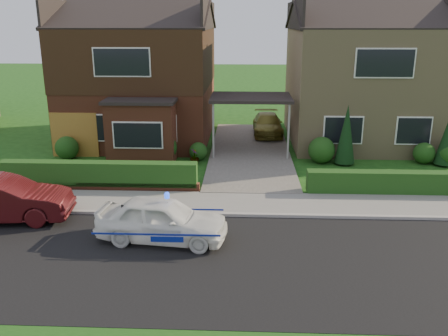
{
  "coord_description": "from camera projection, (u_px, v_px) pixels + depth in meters",
  "views": [
    {
      "loc": [
        -0.31,
        -11.38,
        6.18
      ],
      "look_at": [
        -0.95,
        3.5,
        1.53
      ],
      "focal_mm": 38.0,
      "sensor_mm": 36.0,
      "label": 1
    }
  ],
  "objects": [
    {
      "name": "potted_plant_c",
      "position": [
        194.0,
        157.0,
        21.11
      ],
      "size": [
        0.48,
        0.48,
        0.71
      ],
      "primitive_type": "imported",
      "rotation": [
        0.0,
        0.0,
        1.81
      ],
      "color": "gray",
      "rests_on": "ground"
    },
    {
      "name": "carport_link",
      "position": [
        251.0,
        99.0,
        22.33
      ],
      "size": [
        3.8,
        3.0,
        2.77
      ],
      "color": "black",
      "rests_on": "ground"
    },
    {
      "name": "potted_plant_b",
      "position": [
        187.0,
        176.0,
        18.38
      ],
      "size": [
        0.53,
        0.48,
        0.81
      ],
      "primitive_type": "imported",
      "rotation": [
        0.0,
        0.0,
        0.31
      ],
      "color": "gray",
      "rests_on": "ground"
    },
    {
      "name": "kerb",
      "position": [
        252.0,
        215.0,
        15.57
      ],
      "size": [
        60.0,
        0.16,
        0.12
      ],
      "primitive_type": "cube",
      "color": "#9E9993",
      "rests_on": "ground"
    },
    {
      "name": "driveway",
      "position": [
        250.0,
        151.0,
        23.15
      ],
      "size": [
        3.8,
        12.0,
        0.12
      ],
      "primitive_type": "cube",
      "color": "#666059",
      "rests_on": "ground"
    },
    {
      "name": "house_right",
      "position": [
        362.0,
        71.0,
        24.69
      ],
      "size": [
        7.5,
        8.06,
        7.25
      ],
      "color": "tan",
      "rests_on": "ground"
    },
    {
      "name": "driveway_car",
      "position": [
        268.0,
        124.0,
        26.26
      ],
      "size": [
        1.6,
        3.87,
        1.12
      ],
      "primitive_type": "imported",
      "rotation": [
        0.0,
        0.0,
        0.01
      ],
      "color": "olive",
      "rests_on": "driveway"
    },
    {
      "name": "shrub_right_near",
      "position": [
        322.0,
        150.0,
        21.33
      ],
      "size": [
        1.2,
        1.2,
        1.2
      ],
      "primitive_type": "sphere",
      "color": "#123611",
      "rests_on": "ground"
    },
    {
      "name": "conifer_b",
      "position": [
        447.0,
        142.0,
        20.77
      ],
      "size": [
        0.9,
        0.9,
        2.2
      ],
      "primitive_type": "cone",
      "color": "black",
      "rests_on": "ground"
    },
    {
      "name": "shrub_right_mid",
      "position": [
        424.0,
        153.0,
        21.27
      ],
      "size": [
        0.96,
        0.96,
        0.96
      ],
      "primitive_type": "sphere",
      "color": "#123611",
      "rests_on": "ground"
    },
    {
      "name": "shrub_left_near",
      "position": [
        198.0,
        151.0,
        21.81
      ],
      "size": [
        0.84,
        0.84,
        0.84
      ],
      "primitive_type": "sphere",
      "color": "#123611",
      "rests_on": "ground"
    },
    {
      "name": "garage_door",
      "position": [
        75.0,
        135.0,
        22.2
      ],
      "size": [
        2.2,
        0.1,
        2.1
      ],
      "primitive_type": "cube",
      "color": "brown",
      "rests_on": "ground"
    },
    {
      "name": "conifer_a",
      "position": [
        346.0,
        136.0,
        20.89
      ],
      "size": [
        0.9,
        0.9,
        2.6
      ],
      "primitive_type": "cone",
      "color": "black",
      "rests_on": "ground"
    },
    {
      "name": "sidewalk",
      "position": [
        252.0,
        204.0,
        16.57
      ],
      "size": [
        60.0,
        2.0,
        0.1
      ],
      "primitive_type": "cube",
      "color": "slate",
      "rests_on": "ground"
    },
    {
      "name": "shrub_left_far",
      "position": [
        67.0,
        148.0,
        21.93
      ],
      "size": [
        1.08,
        1.08,
        1.08
      ],
      "primitive_type": "sphere",
      "color": "#123611",
      "rests_on": "ground"
    },
    {
      "name": "ground",
      "position": [
        254.0,
        262.0,
        12.68
      ],
      "size": [
        120.0,
        120.0,
        0.0
      ],
      "primitive_type": "plane",
      "color": "#174512",
      "rests_on": "ground"
    },
    {
      "name": "shrub_left_mid",
      "position": [
        163.0,
        148.0,
        21.51
      ],
      "size": [
        1.32,
        1.32,
        1.32
      ],
      "primitive_type": "sphere",
      "color": "#123611",
      "rests_on": "ground"
    },
    {
      "name": "potted_plant_a",
      "position": [
        23.0,
        173.0,
        18.64
      ],
      "size": [
        0.53,
        0.43,
        0.86
      ],
      "primitive_type": "imported",
      "rotation": [
        0.0,
        0.0,
        -0.3
      ],
      "color": "gray",
      "rests_on": "ground"
    },
    {
      "name": "street_car",
      "position": [
        2.0,
        200.0,
        15.08
      ],
      "size": [
        1.95,
        4.45,
        1.42
      ],
      "primitive_type": "imported",
      "rotation": [
        0.0,
        0.0,
        1.68
      ],
      "color": "#3F0D10",
      "rests_on": "ground"
    },
    {
      "name": "dwarf_wall",
      "position": [
        98.0,
        186.0,
        17.92
      ],
      "size": [
        7.7,
        0.25,
        0.36
      ],
      "primitive_type": "cube",
      "color": "brown",
      "rests_on": "ground"
    },
    {
      "name": "house_left",
      "position": [
        141.0,
        67.0,
        25.04
      ],
      "size": [
        7.5,
        9.53,
        7.25
      ],
      "color": "brown",
      "rests_on": "ground"
    },
    {
      "name": "hedge_left",
      "position": [
        100.0,
        189.0,
        18.11
      ],
      "size": [
        7.5,
        0.55,
        0.9
      ],
      "primitive_type": "cube",
      "color": "#123611",
      "rests_on": "ground"
    },
    {
      "name": "hedge_right",
      "position": [
        408.0,
        195.0,
        17.54
      ],
      "size": [
        7.5,
        0.55,
        0.8
      ],
      "primitive_type": "cube",
      "color": "#123611",
      "rests_on": "ground"
    },
    {
      "name": "road",
      "position": [
        254.0,
        262.0,
        12.68
      ],
      "size": [
        60.0,
        6.0,
        0.02
      ],
      "primitive_type": "cube",
      "color": "black",
      "rests_on": "ground"
    },
    {
      "name": "police_car",
      "position": [
        162.0,
        220.0,
        13.74
      ],
      "size": [
        3.51,
        3.97,
        1.46
      ],
      "rotation": [
        0.0,
        0.0,
        1.45
      ],
      "color": "white",
      "rests_on": "ground"
    }
  ]
}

